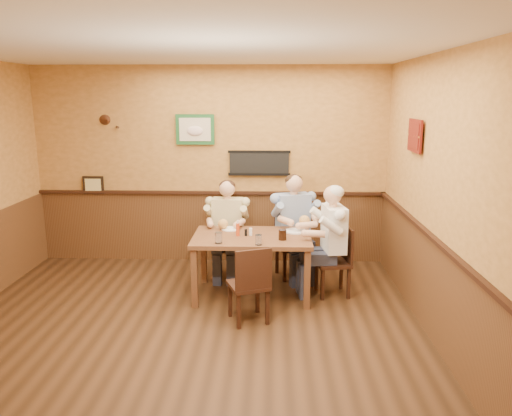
% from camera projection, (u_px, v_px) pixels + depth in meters
% --- Properties ---
extents(room, '(5.02, 5.03, 2.81)m').
position_uv_depth(room, '(194.00, 170.00, 4.78)').
color(room, black).
rests_on(room, ground).
extents(dining_table, '(1.40, 0.90, 0.75)m').
position_uv_depth(dining_table, '(252.00, 243.00, 5.97)').
color(dining_table, brown).
rests_on(dining_table, ground).
extents(chair_back_left, '(0.40, 0.40, 0.82)m').
position_uv_depth(chair_back_left, '(228.00, 246.00, 6.68)').
color(chair_back_left, '#311A0F').
rests_on(chair_back_left, ground).
extents(chair_back_right, '(0.50, 0.50, 0.87)m').
position_uv_depth(chair_back_right, '(293.00, 245.00, 6.65)').
color(chair_back_right, '#311A0F').
rests_on(chair_back_right, ground).
extents(chair_right_end, '(0.45, 0.45, 0.85)m').
position_uv_depth(chair_right_end, '(333.00, 261.00, 6.03)').
color(chair_right_end, '#311A0F').
rests_on(chair_right_end, ground).
extents(chair_near_side, '(0.51, 0.51, 0.85)m').
position_uv_depth(chair_near_side, '(248.00, 283.00, 5.32)').
color(chair_near_side, '#311A0F').
rests_on(chair_near_side, ground).
extents(diner_tan_shirt, '(0.57, 0.57, 1.17)m').
position_uv_depth(diner_tan_shirt, '(228.00, 234.00, 6.64)').
color(diner_tan_shirt, beige).
rests_on(diner_tan_shirt, ground).
extents(diner_blue_polo, '(0.72, 0.72, 1.25)m').
position_uv_depth(diner_blue_polo, '(293.00, 231.00, 6.61)').
color(diner_blue_polo, '#7F96BF').
rests_on(diner_blue_polo, ground).
extents(diner_white_elder, '(0.64, 0.64, 1.22)m').
position_uv_depth(diner_white_elder, '(333.00, 247.00, 5.99)').
color(diner_white_elder, white).
rests_on(diner_white_elder, ground).
extents(water_glass_left, '(0.11, 0.11, 0.13)m').
position_uv_depth(water_glass_left, '(219.00, 238.00, 5.63)').
color(water_glass_left, silver).
rests_on(water_glass_left, dining_table).
extents(water_glass_mid, '(0.08, 0.08, 0.12)m').
position_uv_depth(water_glass_mid, '(259.00, 240.00, 5.57)').
color(water_glass_mid, silver).
rests_on(water_glass_mid, dining_table).
extents(cola_tumbler, '(0.09, 0.09, 0.12)m').
position_uv_depth(cola_tumbler, '(282.00, 235.00, 5.77)').
color(cola_tumbler, black).
rests_on(cola_tumbler, dining_table).
extents(hot_sauce_bottle, '(0.05, 0.05, 0.17)m').
position_uv_depth(hot_sauce_bottle, '(238.00, 229.00, 5.93)').
color(hot_sauce_bottle, '#CC3F15').
rests_on(hot_sauce_bottle, dining_table).
extents(salt_shaker, '(0.05, 0.05, 0.09)m').
position_uv_depth(salt_shaker, '(251.00, 232.00, 5.94)').
color(salt_shaker, white).
rests_on(salt_shaker, dining_table).
extents(pepper_shaker, '(0.04, 0.04, 0.08)m').
position_uv_depth(pepper_shaker, '(246.00, 232.00, 5.93)').
color(pepper_shaker, black).
rests_on(pepper_shaker, dining_table).
extents(plate_far_left, '(0.24, 0.24, 0.01)m').
position_uv_depth(plate_far_left, '(230.00, 229.00, 6.22)').
color(plate_far_left, white).
rests_on(plate_far_left, dining_table).
extents(plate_far_right, '(0.32, 0.32, 0.02)m').
position_uv_depth(plate_far_right, '(295.00, 231.00, 6.12)').
color(plate_far_right, silver).
rests_on(plate_far_right, dining_table).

